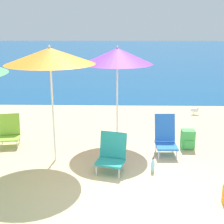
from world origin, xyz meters
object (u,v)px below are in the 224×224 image
beach_chair_teal (112,153)px  seagull (195,110)px  beach_chair_blue (165,136)px  water_bottle (153,166)px  backpack_green (188,139)px  beach_chair_lime (9,131)px  beach_umbrella_orange (50,56)px  beach_umbrella_purple (117,56)px

beach_chair_teal → seagull: bearing=72.5°
beach_chair_blue → water_bottle: beach_chair_blue is taller
backpack_green → seagull: bearing=73.8°
backpack_green → water_bottle: bearing=-127.4°
beach_chair_lime → backpack_green: size_ratio=1.64×
beach_umbrella_orange → beach_chair_lime: beach_umbrella_orange is taller
beach_umbrella_purple → seagull: bearing=44.4°
beach_chair_blue → backpack_green: beach_chair_blue is taller
seagull → backpack_green: bearing=-106.2°
beach_umbrella_orange → beach_chair_teal: beach_umbrella_orange is taller
backpack_green → beach_chair_blue: bearing=-155.1°
beach_chair_lime → beach_chair_blue: size_ratio=0.86×
beach_chair_blue → seagull: beach_chair_blue is taller
beach_chair_lime → seagull: beach_chair_lime is taller
beach_chair_teal → backpack_green: size_ratio=1.71×
beach_chair_teal → seagull: 4.54m
beach_umbrella_purple → beach_umbrella_orange: size_ratio=0.96×
beach_chair_blue → backpack_green: size_ratio=1.91×
beach_chair_teal → beach_chair_blue: (1.12, 0.89, 0.01)m
backpack_green → seagull: backpack_green is taller
beach_umbrella_purple → backpack_green: beach_umbrella_purple is taller
water_bottle → seagull: 4.19m
beach_umbrella_purple → beach_chair_teal: beach_umbrella_purple is taller
beach_umbrella_orange → water_bottle: (1.93, -0.46, -1.99)m
beach_chair_lime → beach_chair_teal: (2.36, -1.26, 0.03)m
beach_umbrella_purple → beach_chair_lime: 2.97m
beach_chair_lime → beach_chair_blue: (3.48, -0.38, 0.04)m
beach_umbrella_orange → backpack_green: bearing=13.9°
beach_umbrella_purple → seagull: beach_umbrella_purple is taller
beach_chair_lime → beach_umbrella_purple: bearing=-4.1°
beach_chair_lime → beach_chair_blue: bearing=-16.2°
beach_umbrella_orange → seagull: 5.31m
beach_chair_teal → beach_chair_blue: 1.43m
beach_umbrella_purple → beach_chair_blue: bearing=-31.4°
beach_chair_teal → backpack_green: bearing=49.5°
beach_chair_lime → seagull: 5.44m
beach_chair_lime → beach_chair_teal: beach_chair_teal is taller
beach_chair_lime → water_bottle: (3.13, -1.29, -0.22)m
backpack_green → water_bottle: (-0.89, -1.16, -0.10)m
beach_chair_lime → backpack_green: bearing=-11.9°
beach_chair_blue → seagull: bearing=64.5°
beach_umbrella_purple → beach_chair_teal: 2.23m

